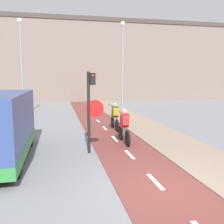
% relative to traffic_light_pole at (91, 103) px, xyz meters
% --- Properties ---
extents(ground_plane, '(120.00, 120.00, 0.00)m').
position_rel_traffic_light_pole_xyz_m(ground_plane, '(1.34, -3.61, -1.90)').
color(ground_plane, gray).
extents(bike_lane, '(2.34, 60.00, 0.02)m').
position_rel_traffic_light_pole_xyz_m(bike_lane, '(1.34, -3.60, -1.89)').
color(bike_lane, brown).
rests_on(bike_lane, ground_plane).
extents(building_row_background, '(60.00, 5.20, 10.10)m').
position_rel_traffic_light_pole_xyz_m(building_row_background, '(1.34, 23.66, 3.16)').
color(building_row_background, slate).
rests_on(building_row_background, ground_plane).
extents(traffic_light_pole, '(0.67, 0.25, 3.07)m').
position_rel_traffic_light_pole_xyz_m(traffic_light_pole, '(0.00, 0.00, 0.00)').
color(traffic_light_pole, black).
rests_on(traffic_light_pole, ground_plane).
extents(street_lamp_far, '(0.36, 0.36, 7.07)m').
position_rel_traffic_light_pole_xyz_m(street_lamp_far, '(-3.72, 10.17, 2.40)').
color(street_lamp_far, gray).
rests_on(street_lamp_far, ground_plane).
extents(street_lamp_sidewalk, '(0.36, 0.36, 7.08)m').
position_rel_traffic_light_pole_xyz_m(street_lamp_sidewalk, '(3.72, 9.68, 2.40)').
color(street_lamp_sidewalk, gray).
rests_on(street_lamp_sidewalk, ground_plane).
extents(cyclist_near, '(0.46, 1.83, 1.52)m').
position_rel_traffic_light_pole_xyz_m(cyclist_near, '(1.57, 1.02, -1.18)').
color(cyclist_near, black).
rests_on(cyclist_near, ground_plane).
extents(cyclist_far, '(0.46, 1.79, 1.51)m').
position_rel_traffic_light_pole_xyz_m(cyclist_far, '(1.81, 3.86, -1.19)').
color(cyclist_far, black).
rests_on(cyclist_far, ground_plane).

